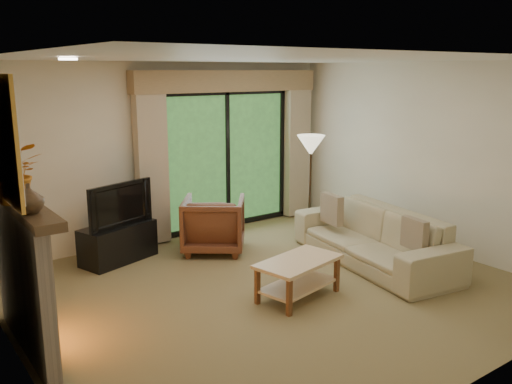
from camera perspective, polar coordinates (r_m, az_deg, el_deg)
floor at (r=6.40m, az=1.61°, el=-10.14°), size 5.50×5.50×0.00m
ceiling at (r=5.90m, az=1.77°, el=13.83°), size 5.50×5.50×0.00m
wall_back at (r=8.11m, az=-9.23°, el=4.16°), size 5.00×0.00×5.00m
wall_front at (r=4.37m, az=22.21°, el=-3.99°), size 5.00×0.00×5.00m
wall_left at (r=4.88m, az=-24.78°, el=-2.53°), size 0.00×5.00×5.00m
wall_right at (r=7.98m, az=17.54°, el=3.59°), size 0.00×5.00×5.00m
fireplace at (r=5.27m, az=-23.32°, el=-8.34°), size 0.24×1.70×1.37m
sliding_door at (r=8.59m, az=-3.07°, el=3.43°), size 2.26×0.10×2.16m
curtain_left at (r=7.83m, az=-10.95°, el=3.04°), size 0.45×0.18×2.35m
curtain_right at (r=9.28m, az=4.32°, el=4.74°), size 0.45×0.18×2.35m
cornice at (r=8.40m, az=-2.83°, el=11.59°), size 3.20×0.24×0.32m
media_console at (r=7.43m, az=-14.30°, el=-5.20°), size 1.08×0.73×0.50m
tv at (r=7.29m, az=-14.53°, el=-1.19°), size 0.99×0.43×0.57m
armchair at (r=7.58m, az=-4.47°, el=-3.40°), size 1.17×1.17×0.77m
sofa at (r=7.25m, az=12.25°, el=-4.66°), size 1.34×2.55×0.71m
pillow_near at (r=6.70m, az=16.34°, el=-4.25°), size 0.16×0.38×0.37m
pillow_far at (r=7.59m, az=7.99°, el=-1.80°), size 0.18×0.43×0.41m
coffee_table at (r=6.11m, az=4.46°, el=-9.08°), size 1.07×0.73×0.44m
floor_lamp at (r=8.15m, az=5.70°, el=0.55°), size 0.48×0.48×1.55m
vase at (r=4.66m, az=-22.78°, el=-0.63°), size 0.26×0.26×0.24m
branches at (r=5.03m, az=-24.04°, el=1.88°), size 0.59×0.56×0.53m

